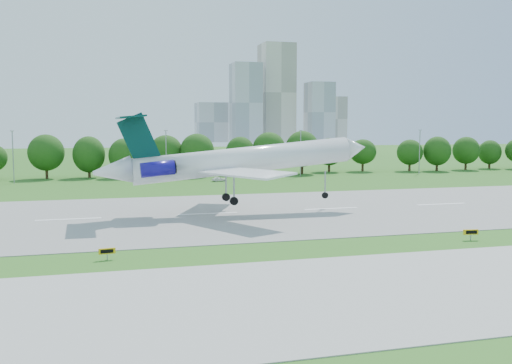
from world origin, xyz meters
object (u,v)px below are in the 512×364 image
service_vehicle_a (143,180)px  service_vehicle_b (219,179)px  taxi_sign_left (107,251)px  airliner (230,160)px

service_vehicle_a → service_vehicle_b: size_ratio=1.13×
taxi_sign_left → service_vehicle_a: bearing=76.7°
airliner → service_vehicle_b: airliner is taller
airliner → service_vehicle_a: bearing=99.0°
airliner → taxi_sign_left: airliner is taller
airliner → taxi_sign_left: (-18.45, -26.33, -7.20)m
airliner → service_vehicle_a: airliner is taller
service_vehicle_a → airliner: bearing=178.7°
taxi_sign_left → service_vehicle_b: taxi_sign_left is taller
airliner → taxi_sign_left: bearing=-126.8°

